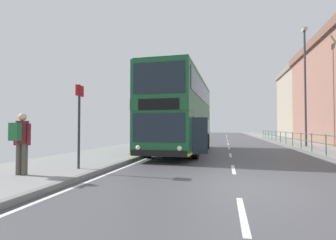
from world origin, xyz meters
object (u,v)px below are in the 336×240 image
background_building_00 (329,103)px  double_decker_bus_main (182,114)px  street_lamp_far_side (305,78)px  pedestrian_with_backpack (21,139)px  bus_stop_sign_near (79,117)px

background_building_00 → double_decker_bus_main: bearing=-122.8°
background_building_00 → street_lamp_far_side: bearing=-113.1°
street_lamp_far_side → double_decker_bus_main: bearing=-147.4°
pedestrian_with_backpack → background_building_00: (20.78, 36.14, 4.05)m
double_decker_bus_main → street_lamp_far_side: street_lamp_far_side is taller
bus_stop_sign_near → street_lamp_far_side: street_lamp_far_side is taller
double_decker_bus_main → pedestrian_with_backpack: (-3.16, -8.77, -1.14)m
double_decker_bus_main → background_building_00: background_building_00 is taller
bus_stop_sign_near → street_lamp_far_side: bearing=50.5°
pedestrian_with_backpack → bus_stop_sign_near: 1.82m
pedestrian_with_backpack → bus_stop_sign_near: bearing=55.7°
double_decker_bus_main → background_building_00: bearing=57.2°
street_lamp_far_side → pedestrian_with_backpack: bearing=-129.0°
background_building_00 → pedestrian_with_backpack: bearing=-119.9°
bus_stop_sign_near → street_lamp_far_side: size_ratio=0.32×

